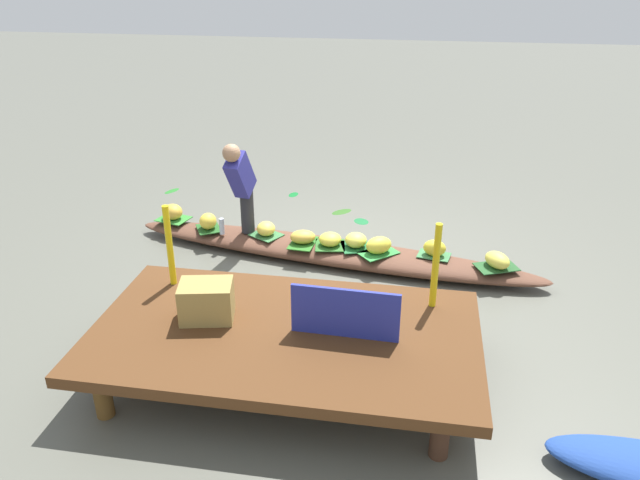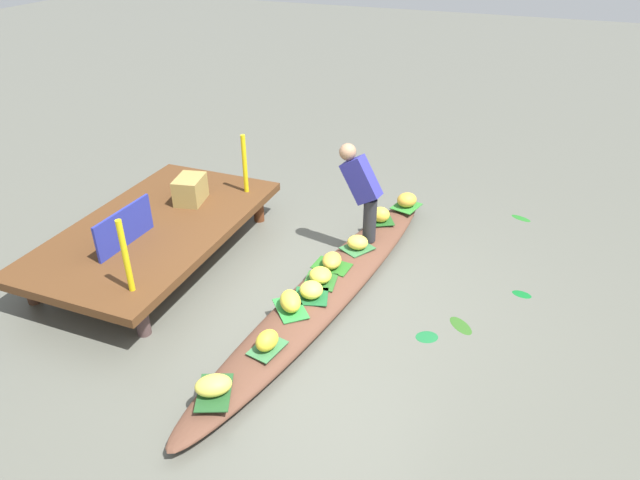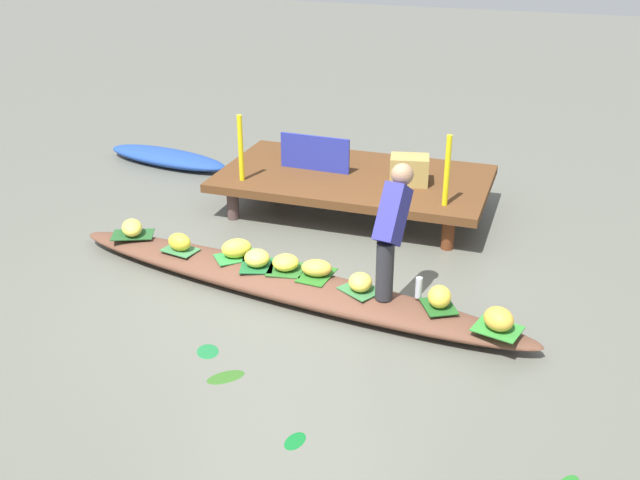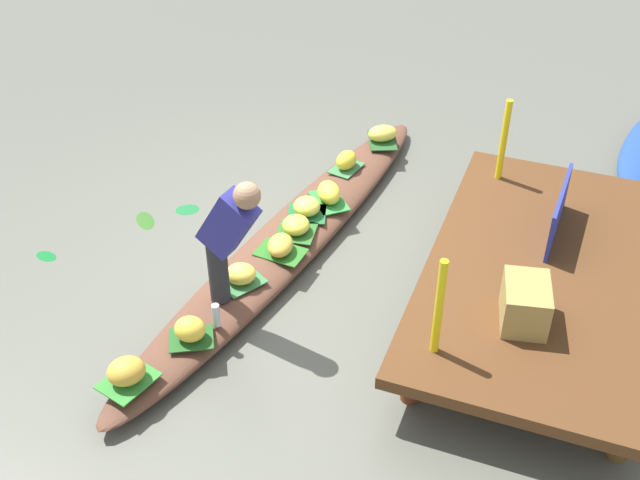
% 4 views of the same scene
% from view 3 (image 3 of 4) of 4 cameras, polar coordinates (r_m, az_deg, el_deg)
% --- Properties ---
extents(canal_water, '(40.00, 40.00, 0.00)m').
position_cam_3_polar(canal_water, '(7.29, -2.68, -4.03)').
color(canal_water, '#5A5B51').
rests_on(canal_water, ground).
extents(dock_platform, '(3.20, 1.80, 0.46)m').
position_cam_3_polar(dock_platform, '(9.03, 2.61, 4.65)').
color(dock_platform, '#533219').
rests_on(dock_platform, ground).
extents(vendor_boat, '(5.01, 1.37, 0.21)m').
position_cam_3_polar(vendor_boat, '(7.24, -2.69, -3.30)').
color(vendor_boat, brown).
rests_on(vendor_boat, ground).
extents(moored_boat, '(2.03, 0.85, 0.20)m').
position_cam_3_polar(moored_boat, '(10.92, -11.59, 6.19)').
color(moored_boat, '#204294').
rests_on(moored_boat, ground).
extents(leaf_mat_0, '(0.44, 0.42, 0.01)m').
position_cam_3_polar(leaf_mat_0, '(6.90, 3.09, -3.82)').
color(leaf_mat_0, '#346D3B').
rests_on(leaf_mat_0, vendor_boat).
extents(banana_bunch_0, '(0.28, 0.30, 0.16)m').
position_cam_3_polar(banana_bunch_0, '(6.86, 3.11, -3.23)').
color(banana_bunch_0, '#F9D64B').
rests_on(banana_bunch_0, vendor_boat).
extents(leaf_mat_1, '(0.39, 0.42, 0.01)m').
position_cam_3_polar(leaf_mat_1, '(6.71, 9.06, -5.02)').
color(leaf_mat_1, '#205620').
rests_on(leaf_mat_1, vendor_boat).
extents(banana_bunch_1, '(0.25, 0.27, 0.20)m').
position_cam_3_polar(banana_bunch_1, '(6.66, 9.11, -4.29)').
color(banana_bunch_1, yellow).
rests_on(banana_bunch_1, vendor_boat).
extents(leaf_mat_2, '(0.50, 0.48, 0.01)m').
position_cam_3_polar(leaf_mat_2, '(7.54, -6.36, -1.28)').
color(leaf_mat_2, '#2D8539').
rests_on(leaf_mat_2, vendor_boat).
extents(banana_bunch_2, '(0.37, 0.34, 0.19)m').
position_cam_3_polar(banana_bunch_2, '(7.50, -6.39, -0.63)').
color(banana_bunch_2, yellow).
rests_on(banana_bunch_2, vendor_boat).
extents(leaf_mat_3, '(0.39, 0.30, 0.01)m').
position_cam_3_polar(leaf_mat_3, '(7.77, -10.63, -0.75)').
color(leaf_mat_3, '#387342').
rests_on(leaf_mat_3, vendor_boat).
extents(banana_bunch_3, '(0.28, 0.23, 0.18)m').
position_cam_3_polar(banana_bunch_3, '(7.73, -10.68, -0.15)').
color(banana_bunch_3, yellow).
rests_on(banana_bunch_3, vendor_boat).
extents(leaf_mat_4, '(0.44, 0.39, 0.01)m').
position_cam_3_polar(leaf_mat_4, '(6.48, 13.40, -6.61)').
color(leaf_mat_4, '#30812E').
rests_on(leaf_mat_4, vendor_boat).
extents(banana_bunch_4, '(0.36, 0.36, 0.19)m').
position_cam_3_polar(banana_bunch_4, '(6.43, 13.49, -5.88)').
color(banana_bunch_4, gold).
rests_on(banana_bunch_4, vendor_boat).
extents(leaf_mat_5, '(0.38, 0.38, 0.01)m').
position_cam_3_polar(leaf_mat_5, '(7.25, -2.63, -2.27)').
color(leaf_mat_5, '#286024').
rests_on(leaf_mat_5, vendor_boat).
extents(banana_bunch_5, '(0.33, 0.32, 0.15)m').
position_cam_3_polar(banana_bunch_5, '(7.22, -2.64, -1.73)').
color(banana_bunch_5, yellow).
rests_on(banana_bunch_5, vendor_boat).
extents(leaf_mat_6, '(0.51, 0.42, 0.01)m').
position_cam_3_polar(leaf_mat_6, '(8.22, -14.11, 0.40)').
color(leaf_mat_6, '#214F24').
rests_on(leaf_mat_6, vendor_boat).
extents(banana_bunch_6, '(0.35, 0.38, 0.17)m').
position_cam_3_polar(banana_bunch_6, '(8.19, -14.17, 0.92)').
color(banana_bunch_6, '#E7D64D').
rests_on(banana_bunch_6, vendor_boat).
extents(leaf_mat_7, '(0.41, 0.42, 0.01)m').
position_cam_3_polar(leaf_mat_7, '(7.34, -4.82, -1.96)').
color(leaf_mat_7, '#1C5E2E').
rests_on(leaf_mat_7, vendor_boat).
extents(banana_bunch_7, '(0.26, 0.25, 0.17)m').
position_cam_3_polar(banana_bunch_7, '(7.31, -4.84, -1.39)').
color(banana_bunch_7, '#EDE24F').
rests_on(banana_bunch_7, vendor_boat).
extents(leaf_mat_8, '(0.31, 0.43, 0.01)m').
position_cam_3_polar(leaf_mat_8, '(7.14, -0.26, -2.69)').
color(leaf_mat_8, '#27681F').
rests_on(leaf_mat_8, vendor_boat).
extents(banana_bunch_8, '(0.33, 0.27, 0.15)m').
position_cam_3_polar(banana_bunch_8, '(7.11, -0.26, -2.15)').
color(banana_bunch_8, gold).
rests_on(banana_bunch_8, vendor_boat).
extents(vendor_person, '(0.26, 0.55, 1.18)m').
position_cam_3_polar(vendor_person, '(6.59, 5.52, 1.20)').
color(vendor_person, '#28282D').
rests_on(vendor_person, vendor_boat).
extents(water_bottle, '(0.06, 0.06, 0.20)m').
position_cam_3_polar(water_bottle, '(6.79, 7.54, -3.62)').
color(water_bottle, silver).
rests_on(water_bottle, vendor_boat).
extents(market_banner, '(0.88, 0.06, 0.43)m').
position_cam_3_polar(market_banner, '(9.08, -0.40, 6.65)').
color(market_banner, '#263097').
rests_on(market_banner, dock_platform).
extents(railing_post_west, '(0.06, 0.06, 0.78)m').
position_cam_3_polar(railing_post_west, '(8.75, -6.08, 7.00)').
color(railing_post_west, yellow).
rests_on(railing_post_west, dock_platform).
extents(railing_post_east, '(0.06, 0.06, 0.78)m').
position_cam_3_polar(railing_post_east, '(8.08, 9.68, 5.24)').
color(railing_post_east, yellow).
rests_on(railing_post_east, dock_platform).
extents(produce_crate, '(0.50, 0.40, 0.33)m').
position_cam_3_polar(produce_crate, '(8.73, 6.83, 5.33)').
color(produce_crate, '#9D8445').
rests_on(produce_crate, dock_platform).
extents(drifting_plant_0, '(0.17, 0.23, 0.01)m').
position_cam_3_polar(drifting_plant_0, '(5.49, -1.92, -15.07)').
color(drifting_plant_0, '#0F6625').
rests_on(drifting_plant_0, ground).
extents(drifting_plant_1, '(0.28, 0.29, 0.01)m').
position_cam_3_polar(drifting_plant_1, '(6.48, -8.57, -8.39)').
color(drifting_plant_1, '#196531').
rests_on(drifting_plant_1, ground).
extents(drifting_plant_3, '(0.34, 0.34, 0.01)m').
position_cam_3_polar(drifting_plant_3, '(6.15, -7.21, -10.33)').
color(drifting_plant_3, '#2C5A1D').
rests_on(drifting_plant_3, ground).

